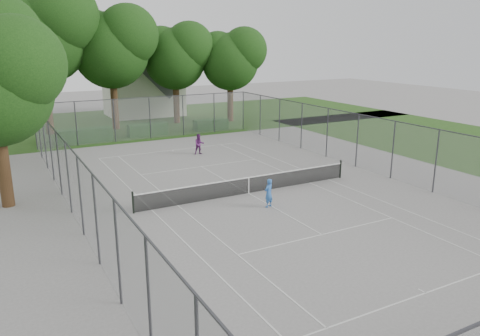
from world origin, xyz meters
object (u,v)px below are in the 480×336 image
tennis_net (249,184)px  house (143,80)px  woman_player (199,144)px  girl_player (269,193)px

tennis_net → house: (3.50, 30.02, 3.39)m
woman_player → house: bearing=93.9°
house → girl_player: house is taller
house → girl_player: bearing=-96.5°
girl_player → woman_player: woman_player is taller
woman_player → girl_player: bearing=-87.0°
house → woman_player: house is taller
tennis_net → woman_player: woman_player is taller
house → woman_player: bearing=-96.1°
tennis_net → girl_player: size_ratio=8.80×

